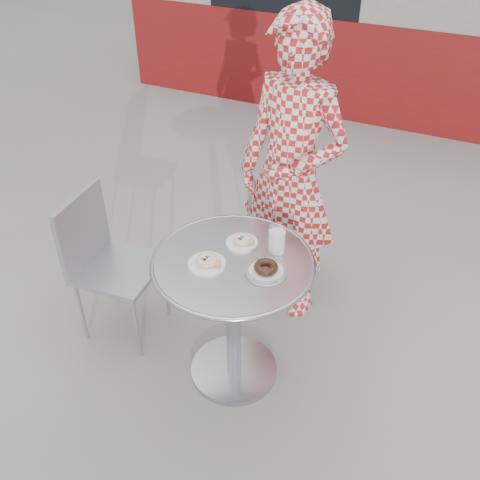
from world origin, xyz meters
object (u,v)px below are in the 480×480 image
at_px(plate_near, 207,262).
at_px(seated_person, 291,176).
at_px(chair_far, 286,248).
at_px(plate_far, 242,241).
at_px(plate_checker, 266,270).
at_px(milk_cup, 277,240).
at_px(chair_left, 122,292).
at_px(bistro_table, 233,291).

bearing_deg(plate_near, seated_person, 81.34).
xyz_separation_m(chair_far, plate_far, (0.03, -0.74, 0.57)).
height_order(plate_checker, milk_cup, milk_cup).
distance_m(plate_checker, milk_cup, 0.18).
bearing_deg(seated_person, chair_left, -125.72).
relative_size(plate_checker, milk_cup, 1.43).
bearing_deg(milk_cup, plate_near, -136.71).
bearing_deg(seated_person, milk_cup, -62.22).
bearing_deg(milk_cup, seated_person, 103.75).
bearing_deg(chair_left, seated_person, -54.07).
bearing_deg(bistro_table, chair_left, 176.59).
height_order(plate_far, plate_near, plate_near).
xyz_separation_m(chair_far, chair_left, (-0.71, -0.84, 0.03)).
bearing_deg(seated_person, plate_near, -84.63).
bearing_deg(plate_far, seated_person, 85.88).
distance_m(bistro_table, milk_cup, 0.34).
xyz_separation_m(bistro_table, plate_checker, (0.17, -0.01, 0.21)).
relative_size(chair_left, plate_checker, 4.59).
distance_m(plate_near, milk_cup, 0.35).
height_order(chair_far, seated_person, seated_person).
bearing_deg(plate_near, plate_checker, 13.83).
distance_m(seated_person, plate_far, 0.57).
xyz_separation_m(plate_far, plate_checker, (0.19, -0.15, -0.00)).
height_order(bistro_table, chair_far, bistro_table).
xyz_separation_m(seated_person, milk_cup, (0.13, -0.54, -0.04)).
bearing_deg(bistro_table, plate_near, -139.99).
relative_size(bistro_table, chair_left, 0.90).
xyz_separation_m(seated_person, plate_checker, (0.15, -0.71, -0.09)).
distance_m(seated_person, plate_near, 0.79).
distance_m(plate_far, plate_near, 0.23).
height_order(seated_person, plate_near, seated_person).
height_order(chair_left, plate_checker, chair_left).
bearing_deg(plate_near, plate_far, 70.36).
bearing_deg(plate_near, chair_far, 86.87).
xyz_separation_m(chair_far, plate_near, (-0.05, -0.96, 0.57)).
xyz_separation_m(bistro_table, milk_cup, (0.16, 0.16, 0.26)).
bearing_deg(seated_person, chair_far, 124.21).
relative_size(bistro_table, seated_person, 0.44).
xyz_separation_m(seated_person, plate_far, (-0.04, -0.56, -0.09)).
bearing_deg(plate_far, bistro_table, -83.61).
bearing_deg(seated_person, plate_far, -80.09).
distance_m(bistro_table, plate_near, 0.25).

